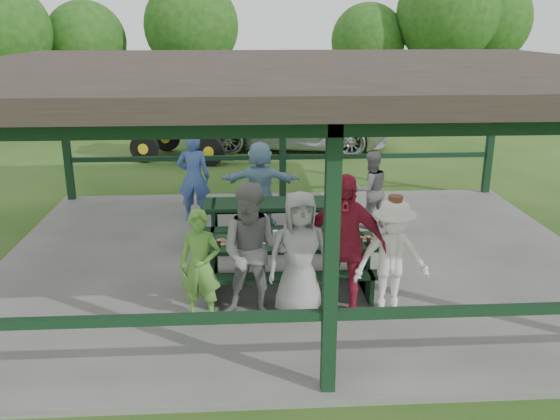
{
  "coord_description": "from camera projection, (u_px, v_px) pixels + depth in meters",
  "views": [
    {
      "loc": [
        -0.86,
        -9.36,
        3.95
      ],
      "look_at": [
        -0.31,
        -0.3,
        1.05
      ],
      "focal_mm": 38.0,
      "sensor_mm": 36.0,
      "label": 1
    }
  ],
  "objects": [
    {
      "name": "tree_mid",
      "position": [
        368.0,
        41.0,
        24.24
      ],
      "size": [
        3.01,
        3.01,
        4.71
      ],
      "color": "black",
      "rests_on": "ground"
    },
    {
      "name": "tree_far_left",
      "position": [
        86.0,
        42.0,
        22.35
      ],
      "size": [
        3.03,
        3.03,
        4.73
      ],
      "color": "black",
      "rests_on": "ground"
    },
    {
      "name": "picnic_table_far",
      "position": [
        274.0,
        217.0,
        10.71
      ],
      "size": [
        2.52,
        1.39,
        0.75
      ],
      "color": "black",
      "rests_on": "concrete_slab"
    },
    {
      "name": "concrete_slab",
      "position": [
        297.0,
        260.0,
        10.13
      ],
      "size": [
        10.0,
        8.0,
        0.1
      ],
      "primitive_type": "cube",
      "color": "#63635E",
      "rests_on": "ground"
    },
    {
      "name": "contestant_white_fedora",
      "position": [
        392.0,
        258.0,
        7.94
      ],
      "size": [
        1.11,
        0.7,
        1.69
      ],
      "rotation": [
        0.0,
        0.0,
        0.09
      ],
      "color": "white",
      "rests_on": "concrete_slab"
    },
    {
      "name": "pavilion_structure",
      "position": [
        299.0,
        74.0,
        9.18
      ],
      "size": [
        10.6,
        8.6,
        3.24
      ],
      "color": "black",
      "rests_on": "concrete_slab"
    },
    {
      "name": "spectator_blue",
      "position": [
        194.0,
        177.0,
        11.75
      ],
      "size": [
        0.68,
        0.47,
        1.79
      ],
      "primitive_type": "imported",
      "rotation": [
        0.0,
        0.0,
        3.08
      ],
      "color": "#4362AF",
      "rests_on": "concrete_slab"
    },
    {
      "name": "contestant_grey_mid",
      "position": [
        299.0,
        255.0,
        7.88
      ],
      "size": [
        0.91,
        0.64,
        1.76
      ],
      "primitive_type": "imported",
      "rotation": [
        0.0,
        0.0,
        0.1
      ],
      "color": "#99989B",
      "rests_on": "concrete_slab"
    },
    {
      "name": "contestant_red",
      "position": [
        343.0,
        245.0,
        7.93
      ],
      "size": [
        1.23,
        0.71,
        1.97
      ],
      "primitive_type": "imported",
      "rotation": [
        0.0,
        0.0,
        -0.21
      ],
      "color": "#A01E37",
      "rests_on": "concrete_slab"
    },
    {
      "name": "spectator_lblue",
      "position": [
        260.0,
        183.0,
        11.52
      ],
      "size": [
        1.58,
        0.6,
        1.68
      ],
      "primitive_type": "imported",
      "rotation": [
        0.0,
        0.0,
        3.07
      ],
      "color": "#89B6D4",
      "rests_on": "concrete_slab"
    },
    {
      "name": "spectator_grey",
      "position": [
        370.0,
        190.0,
        11.41
      ],
      "size": [
        0.87,
        0.76,
        1.51
      ],
      "primitive_type": "imported",
      "rotation": [
        0.0,
        0.0,
        3.44
      ],
      "color": "#959497",
      "rests_on": "concrete_slab"
    },
    {
      "name": "tree_right",
      "position": [
        448.0,
        14.0,
        23.27
      ],
      "size": [
        4.0,
        4.0,
        6.25
      ],
      "color": "black",
      "rests_on": "ground"
    },
    {
      "name": "contestant_green",
      "position": [
        200.0,
        266.0,
        7.78
      ],
      "size": [
        0.63,
        0.48,
        1.54
      ],
      "primitive_type": "imported",
      "rotation": [
        0.0,
        0.0,
        -0.21
      ],
      "color": "#60A43D",
      "rests_on": "concrete_slab"
    },
    {
      "name": "picnic_table_near",
      "position": [
        289.0,
        259.0,
        8.82
      ],
      "size": [
        2.6,
        1.39,
        0.75
      ],
      "color": "black",
      "rests_on": "concrete_slab"
    },
    {
      "name": "tree_edge_left",
      "position": [
        2.0,
        33.0,
        20.52
      ],
      "size": [
        3.38,
        3.38,
        5.27
      ],
      "color": "black",
      "rests_on": "ground"
    },
    {
      "name": "contestant_grey_left",
      "position": [
        254.0,
        252.0,
        7.8
      ],
      "size": [
        0.99,
        0.81,
        1.88
      ],
      "primitive_type": "imported",
      "rotation": [
        0.0,
        0.0,
        -0.11
      ],
      "color": "gray",
      "rests_on": "concrete_slab"
    },
    {
      "name": "ground",
      "position": [
        297.0,
        263.0,
        10.15
      ],
      "size": [
        90.0,
        90.0,
        0.0
      ],
      "primitive_type": "plane",
      "color": "#244C17",
      "rests_on": "ground"
    },
    {
      "name": "table_setting",
      "position": [
        297.0,
        238.0,
        8.75
      ],
      "size": [
        2.39,
        0.45,
        0.1
      ],
      "color": "white",
      "rests_on": "picnic_table_near"
    },
    {
      "name": "pickup_truck",
      "position": [
        299.0,
        123.0,
        19.1
      ],
      "size": [
        6.22,
        3.64,
        1.63
      ],
      "primitive_type": "imported",
      "rotation": [
        0.0,
        0.0,
        1.4
      ],
      "color": "silver",
      "rests_on": "ground"
    },
    {
      "name": "farm_trailer",
      "position": [
        187.0,
        134.0,
        17.7
      ],
      "size": [
        4.3,
        2.55,
        1.49
      ],
      "rotation": [
        0.0,
        0.0,
        -0.27
      ],
      "color": "navy",
      "rests_on": "ground"
    },
    {
      "name": "tree_left",
      "position": [
        191.0,
        26.0,
        22.39
      ],
      "size": [
        3.56,
        3.56,
        5.57
      ],
      "color": "black",
      "rests_on": "ground"
    },
    {
      "name": "tree_far_right",
      "position": [
        484.0,
        20.0,
        24.27
      ],
      "size": [
        3.77,
        3.77,
        5.89
      ],
      "color": "black",
      "rests_on": "ground"
    }
  ]
}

